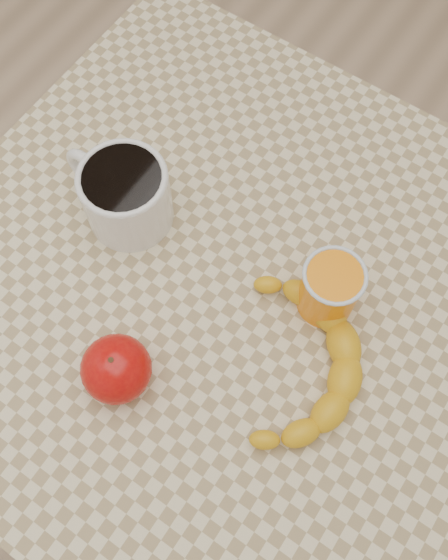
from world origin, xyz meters
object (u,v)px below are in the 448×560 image
Objects in this scene: apple at (116,369)px; banana at (299,364)px; orange_juice_glass at (330,289)px; coffee_mug at (124,193)px; table at (224,309)px.

banana is (0.17, 0.13, -0.02)m from apple.
orange_juice_glass is 0.28m from apple.
banana is at bearing -10.63° from coffee_mug.
apple is 0.31× the size of banana.
apple is (-0.04, -0.17, 0.12)m from table.
table is 0.22m from coffee_mug.
orange_juice_glass is 0.10m from banana.
coffee_mug is 1.70× the size of apple.
banana is at bearing -79.68° from orange_juice_glass.
banana is (0.14, -0.04, 0.11)m from table.
orange_juice_glass is (0.12, 0.05, 0.13)m from table.
apple is at bearing -101.99° from table.
table is 8.83× the size of orange_juice_glass.
banana is (0.31, -0.06, -0.03)m from coffee_mug.
table is 0.19m from orange_juice_glass.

